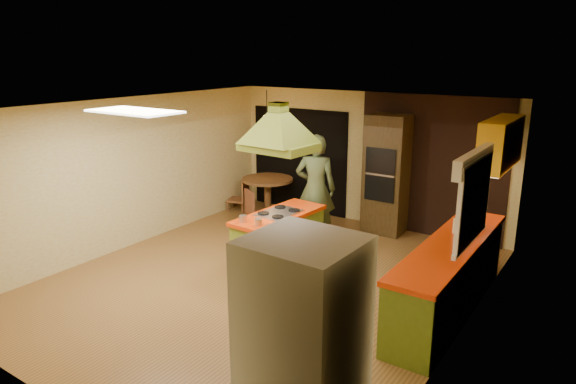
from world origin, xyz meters
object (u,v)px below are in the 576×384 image
Objects in this scene: kitchen_island at (279,238)px; man at (316,189)px; wall_oven at (387,175)px; canister_large at (463,220)px; dining_table at (268,189)px; refrigerator at (303,359)px.

man is at bearing 96.44° from kitchen_island.
canister_large is at bearing -44.46° from wall_oven.
man is at bearing -25.53° from dining_table.
kitchen_island is 2.51m from wall_oven.
man is 0.88× the size of wall_oven.
kitchen_island is 0.88× the size of man.
dining_table is (-2.37, -0.39, -0.54)m from wall_oven.
refrigerator reaches higher than man.
kitchen_island is 2.51m from dining_table.
kitchen_island is 6.77× the size of canister_large.
dining_table is at bearing -172.08° from wall_oven.
kitchen_island is at bearing -109.46° from wall_oven.
wall_oven reaches higher than kitchen_island.
refrigerator is 6.59m from dining_table.
refrigerator reaches higher than dining_table.
man is 7.65× the size of canister_large.
kitchen_island is 2.73m from canister_large.
wall_oven is at bearing 9.26° from dining_table.
kitchen_island is at bearing 129.16° from refrigerator.
kitchen_island is 0.78× the size of wall_oven.
wall_oven is at bearing 109.00° from refrigerator.
man reaches higher than canister_large.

